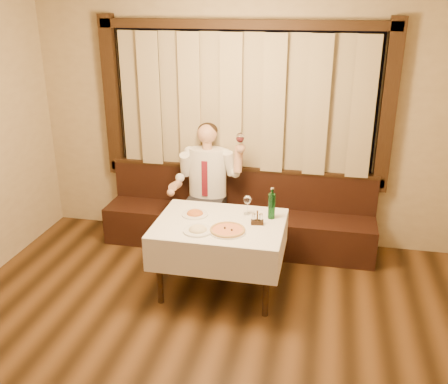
% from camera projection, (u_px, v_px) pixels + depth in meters
% --- Properties ---
extents(room, '(5.01, 6.01, 2.81)m').
position_uv_depth(room, '(200.00, 176.00, 3.98)').
color(room, black).
rests_on(room, ground).
extents(banquette, '(3.20, 0.61, 0.94)m').
position_uv_depth(banquette, '(238.00, 221.00, 6.01)').
color(banquette, black).
rests_on(banquette, ground).
extents(dining_table, '(1.27, 0.97, 0.76)m').
position_uv_depth(dining_table, '(220.00, 232.00, 4.95)').
color(dining_table, black).
rests_on(dining_table, ground).
extents(pizza, '(0.36, 0.36, 0.04)m').
position_uv_depth(pizza, '(228.00, 230.00, 4.71)').
color(pizza, white).
rests_on(pizza, dining_table).
extents(pasta_red, '(0.27, 0.27, 0.09)m').
position_uv_depth(pasta_red, '(195.00, 212.00, 5.06)').
color(pasta_red, white).
rests_on(pasta_red, dining_table).
extents(pasta_cream, '(0.28, 0.28, 0.10)m').
position_uv_depth(pasta_cream, '(198.00, 228.00, 4.71)').
color(pasta_cream, white).
rests_on(pasta_cream, dining_table).
extents(green_bottle, '(0.07, 0.07, 0.32)m').
position_uv_depth(green_bottle, '(272.00, 205.00, 4.96)').
color(green_bottle, '#104D1C').
rests_on(green_bottle, dining_table).
extents(table_wine_glass, '(0.08, 0.08, 0.21)m').
position_uv_depth(table_wine_glass, '(247.00, 200.00, 5.04)').
color(table_wine_glass, white).
rests_on(table_wine_glass, dining_table).
extents(cruet_caddy, '(0.13, 0.08, 0.13)m').
position_uv_depth(cruet_caddy, '(257.00, 220.00, 4.86)').
color(cruet_caddy, black).
rests_on(cruet_caddy, dining_table).
extents(seated_man, '(0.84, 0.63, 1.49)m').
position_uv_depth(seated_man, '(207.00, 179.00, 5.80)').
color(seated_man, black).
rests_on(seated_man, ground).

